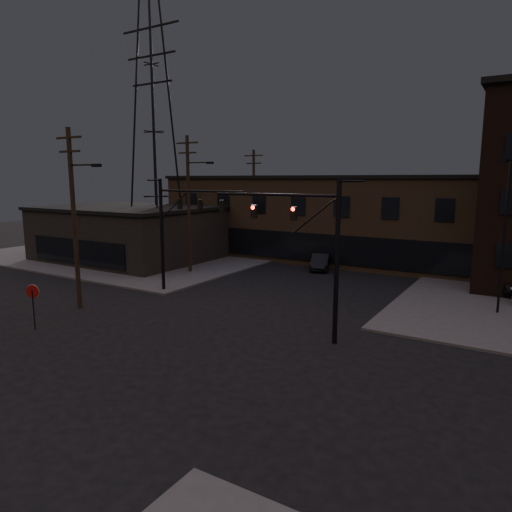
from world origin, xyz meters
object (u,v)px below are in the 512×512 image
at_px(traffic_signal_near, 315,242).
at_px(traffic_signal_far, 175,223).
at_px(stop_sign, 33,296).
at_px(car_crossing, 320,262).

xyz_separation_m(traffic_signal_near, traffic_signal_far, (-12.07, 3.50, 0.08)).
xyz_separation_m(stop_sign, car_crossing, (6.43, 23.26, -1.14)).
xyz_separation_m(traffic_signal_far, car_crossing, (5.15, 13.27, -4.31)).
distance_m(traffic_signal_near, traffic_signal_far, 12.57).
distance_m(traffic_signal_far, stop_sign, 10.55).
relative_size(traffic_signal_far, stop_sign, 3.23).
distance_m(traffic_signal_near, stop_sign, 15.17).
height_order(traffic_signal_near, traffic_signal_far, same).
bearing_deg(traffic_signal_near, stop_sign, -154.10).
bearing_deg(traffic_signal_far, stop_sign, -97.32).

